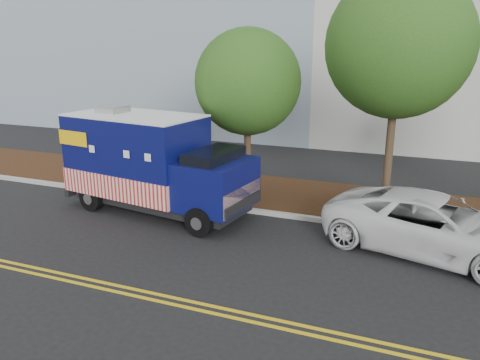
% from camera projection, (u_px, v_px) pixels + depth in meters
% --- Properties ---
extents(ground, '(120.00, 120.00, 0.00)m').
position_uv_depth(ground, '(166.00, 217.00, 15.55)').
color(ground, black).
rests_on(ground, ground).
extents(curb, '(120.00, 0.18, 0.15)m').
position_uv_depth(curb, '(186.00, 202.00, 16.78)').
color(curb, '#9E9E99').
rests_on(curb, ground).
extents(mulch_strip, '(120.00, 4.00, 0.15)m').
position_uv_depth(mulch_strip, '(210.00, 186.00, 18.66)').
color(mulch_strip, black).
rests_on(mulch_strip, ground).
extents(centerline_near, '(120.00, 0.10, 0.01)m').
position_uv_depth(centerline_near, '(75.00, 276.00, 11.57)').
color(centerline_near, gold).
rests_on(centerline_near, ground).
extents(centerline_far, '(120.00, 0.10, 0.01)m').
position_uv_depth(centerline_far, '(68.00, 281.00, 11.35)').
color(centerline_far, gold).
rests_on(centerline_far, ground).
extents(tree_b, '(3.81, 3.81, 6.12)m').
position_uv_depth(tree_b, '(248.00, 82.00, 16.71)').
color(tree_b, '#38281C').
rests_on(tree_b, ground).
extents(tree_c, '(4.55, 4.55, 7.77)m').
position_uv_depth(tree_c, '(399.00, 45.00, 14.44)').
color(tree_c, '#38281C').
rests_on(tree_c, ground).
extents(sign_post, '(0.06, 0.06, 2.40)m').
position_uv_depth(sign_post, '(98.00, 158.00, 18.47)').
color(sign_post, '#473828').
rests_on(sign_post, ground).
extents(food_truck, '(6.91, 3.41, 3.49)m').
position_uv_depth(food_truck, '(151.00, 165.00, 15.79)').
color(food_truck, black).
rests_on(food_truck, ground).
extents(white_car, '(6.31, 4.07, 1.62)m').
position_uv_depth(white_car, '(434.00, 225.00, 12.70)').
color(white_car, silver).
rests_on(white_car, ground).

